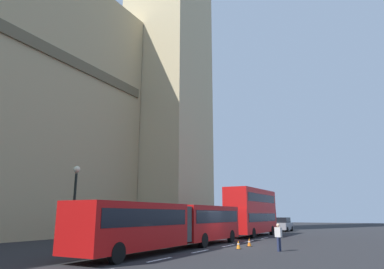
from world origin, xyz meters
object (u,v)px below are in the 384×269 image
Objects in this scene: sedan_lead at (283,224)px; street_lamp at (74,201)px; traffic_cone_middle at (249,242)px; articulated_bus at (174,222)px; double_decker_bus at (252,210)px; traffic_cone_west at (238,245)px; pedestrian_near_cones at (279,236)px.

street_lamp is (-33.36, 4.69, 2.14)m from sedan_lead.
traffic_cone_middle is at bearing -171.97° from sedan_lead.
articulated_bus is 1.67× the size of double_decker_bus.
street_lamp is at bearing 138.66° from traffic_cone_middle.
sedan_lead is 7.59× the size of traffic_cone_middle.
sedan_lead is 33.76m from street_lamp.
street_lamp is (-6.99, 8.10, 2.77)m from traffic_cone_west.
double_decker_bus reaches higher than traffic_cone_west.
sedan_lead is (12.59, -0.19, -1.80)m from double_decker_bus.
articulated_bus reaches higher than traffic_cone_west.
articulated_bus is 6.58m from street_lamp.
traffic_cone_west and traffic_cone_middle have the same top height.
articulated_bus is 3.94× the size of sedan_lead.
articulated_bus is at bearing 123.53° from traffic_cone_west.
street_lamp is at bearing 135.65° from articulated_bus.
street_lamp reaches higher than traffic_cone_west.
double_decker_bus is 2.36× the size of sedan_lead.
articulated_bus reaches higher than pedestrian_near_cones.
pedestrian_near_cones is at bearing -70.88° from articulated_bus.
traffic_cone_middle is (-24.16, -3.41, -0.63)m from sedan_lead.
articulated_bus is at bearing 179.64° from sedan_lead.
pedestrian_near_cones reaches higher than traffic_cone_middle.
double_decker_bus is 1.97× the size of street_lamp.
double_decker_bus reaches higher than traffic_cone_middle.
traffic_cone_west is at bearing -172.63° from sedan_lead.
double_decker_bus is 15.45m from pedestrian_near_cones.
sedan_lead is (28.75, -0.18, -0.83)m from articulated_bus.
pedestrian_near_cones is (6.82, -10.88, -2.14)m from street_lamp.
traffic_cone_middle is (-11.57, -3.59, -2.43)m from double_decker_bus.
traffic_cone_middle is 0.34× the size of pedestrian_near_cones.
articulated_bus reaches higher than traffic_cone_middle.
articulated_bus is 29.92× the size of traffic_cone_middle.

